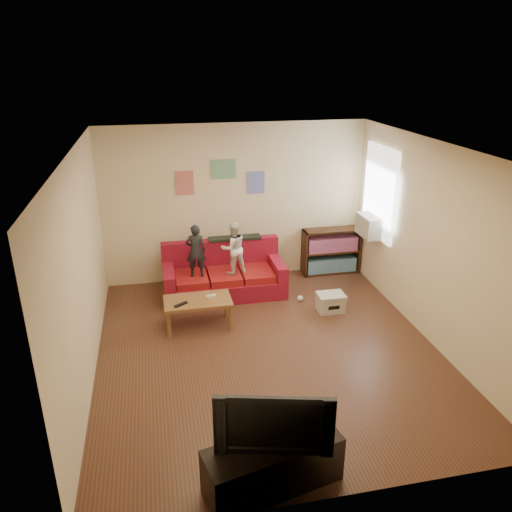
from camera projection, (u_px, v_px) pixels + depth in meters
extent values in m
cube|color=brown|center=(268.00, 350.00, 6.76)|extent=(4.50, 5.00, 0.01)
cube|color=white|center=(270.00, 148.00, 5.75)|extent=(4.50, 5.00, 0.01)
cube|color=beige|center=(236.00, 203.00, 8.53)|extent=(4.50, 0.01, 2.70)
cube|color=beige|center=(341.00, 373.00, 3.98)|extent=(4.50, 0.01, 2.70)
cube|color=beige|center=(81.00, 272.00, 5.82)|extent=(0.01, 5.00, 2.70)
cube|color=beige|center=(433.00, 244.00, 6.68)|extent=(0.01, 5.00, 2.70)
cube|color=maroon|center=(224.00, 286.00, 8.28)|extent=(1.97, 0.89, 0.30)
cube|color=maroon|center=(221.00, 255.00, 8.44)|extent=(1.97, 0.18, 0.54)
cube|color=maroon|center=(169.00, 275.00, 8.00)|extent=(0.18, 0.89, 0.25)
cube|color=maroon|center=(277.00, 266.00, 8.35)|extent=(0.18, 0.89, 0.25)
cube|color=maroon|center=(191.00, 279.00, 8.03)|extent=(0.51, 0.67, 0.12)
cube|color=maroon|center=(224.00, 276.00, 8.14)|extent=(0.51, 0.67, 0.12)
cube|color=maroon|center=(257.00, 273.00, 8.24)|extent=(0.51, 0.67, 0.12)
cube|color=black|center=(235.00, 238.00, 8.38)|extent=(0.89, 0.22, 0.04)
imported|color=black|center=(196.00, 251.00, 7.84)|extent=(0.34, 0.24, 0.87)
imported|color=white|center=(233.00, 248.00, 7.95)|extent=(0.48, 0.41, 0.86)
cube|color=brown|center=(198.00, 301.00, 7.18)|extent=(0.97, 0.53, 0.05)
cylinder|color=brown|center=(169.00, 325.00, 6.98)|extent=(0.06, 0.06, 0.39)
cylinder|color=brown|center=(230.00, 319.00, 7.15)|extent=(0.06, 0.06, 0.39)
cylinder|color=brown|center=(168.00, 311.00, 7.38)|extent=(0.06, 0.06, 0.39)
cylinder|color=brown|center=(226.00, 305.00, 7.54)|extent=(0.06, 0.06, 0.39)
cube|color=black|center=(181.00, 304.00, 7.01)|extent=(0.20, 0.16, 0.02)
cube|color=silver|center=(211.00, 296.00, 7.25)|extent=(0.15, 0.07, 0.03)
cube|color=#361F10|center=(304.00, 253.00, 8.92)|extent=(0.03, 0.31, 0.83)
cube|color=#361F10|center=(357.00, 249.00, 9.11)|extent=(0.03, 0.31, 0.83)
cube|color=#361F10|center=(330.00, 271.00, 9.16)|extent=(1.04, 0.31, 0.03)
cube|color=#361F10|center=(332.00, 230.00, 8.86)|extent=(1.04, 0.31, 0.03)
cube|color=#361F10|center=(331.00, 251.00, 9.01)|extent=(0.98, 0.31, 0.03)
cube|color=#3F6C8C|center=(330.00, 264.00, 9.11)|extent=(0.92, 0.26, 0.25)
cube|color=#8C3F6D|center=(331.00, 244.00, 8.96)|extent=(0.92, 0.26, 0.25)
cube|color=white|center=(379.00, 192.00, 8.06)|extent=(0.04, 1.08, 1.48)
cube|color=#B7B2A3|center=(369.00, 226.00, 8.25)|extent=(0.28, 0.55, 0.35)
cube|color=#D87266|center=(184.00, 183.00, 8.20)|extent=(0.30, 0.01, 0.40)
cube|color=#72B27F|center=(223.00, 169.00, 8.24)|extent=(0.42, 0.01, 0.32)
cube|color=#727FCC|center=(256.00, 182.00, 8.44)|extent=(0.30, 0.01, 0.38)
cube|color=silver|center=(331.00, 304.00, 7.74)|extent=(0.40, 0.30, 0.24)
cube|color=silver|center=(331.00, 296.00, 7.68)|extent=(0.42, 0.32, 0.05)
cube|color=black|center=(334.00, 308.00, 7.59)|extent=(0.18, 0.00, 0.06)
cube|color=black|center=(273.00, 465.00, 4.54)|extent=(1.33, 0.69, 0.47)
imported|color=black|center=(274.00, 418.00, 4.34)|extent=(1.04, 0.38, 0.60)
sphere|color=white|center=(300.00, 298.00, 8.07)|extent=(0.10, 0.10, 0.09)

